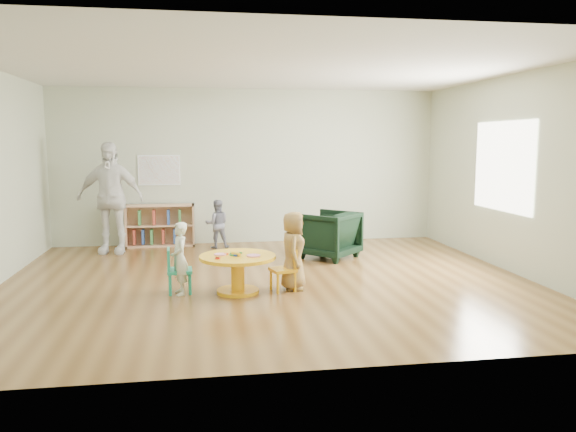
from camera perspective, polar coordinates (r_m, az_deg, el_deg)
The scene contains 11 objects.
room at distance 7.35m, azimuth -1.95°, elevation 7.84°, with size 7.10×7.00×2.80m.
activity_table at distance 6.96m, azimuth -5.14°, elevation -5.17°, with size 0.94×0.94×0.52m.
kid_chair_left at distance 7.06m, azimuth -11.29°, elevation -5.32°, with size 0.31×0.31×0.56m.
kid_chair_right at distance 7.05m, azimuth -0.23°, elevation -5.30°, with size 0.35×0.35×0.54m.
bookshelf at distance 10.29m, azimuth -12.92°, elevation -0.96°, with size 1.20×0.30×0.75m.
alphabet_poster at distance 10.32m, azimuth -12.96°, elevation 4.56°, with size 0.74×0.01×0.54m.
armchair at distance 9.01m, azimuth 4.13°, elevation -1.90°, with size 0.81×0.83×0.76m, color black.
child_left at distance 6.97m, azimuth -10.94°, elevation -4.27°, with size 0.32×0.21×0.89m, color white.
child_right at distance 7.07m, azimuth 0.54°, elevation -3.54°, with size 0.48×0.32×0.99m, color gold.
toddler at distance 9.89m, azimuth -7.22°, elevation -0.81°, with size 0.41×0.32×0.85m, color #191E3F.
adult_caretaker at distance 9.78m, azimuth -17.63°, elevation 1.77°, with size 1.09×0.45×1.86m, color white.
Camera 1 is at (-0.89, -7.30, 1.86)m, focal length 35.00 mm.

